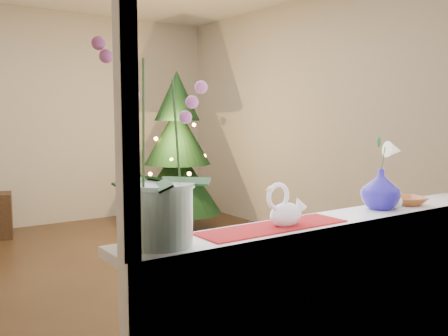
{
  "coord_description": "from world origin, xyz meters",
  "views": [
    {
      "loc": [
        -1.73,
        -3.96,
        1.4
      ],
      "look_at": [
        0.04,
        -1.4,
        1.06
      ],
      "focal_mm": 40.0,
      "sensor_mm": 36.0,
      "label": 1
    }
  ],
  "objects_px": {
    "blue_vase": "(381,186)",
    "xmas_tree": "(177,152)",
    "orchid_pot": "(159,141)",
    "paperweight": "(395,202)",
    "swan": "(286,205)",
    "amber_dish": "(408,201)"
  },
  "relations": [
    {
      "from": "blue_vase",
      "to": "xmas_tree",
      "type": "xyz_separation_m",
      "value": [
        0.86,
        3.63,
        -0.08
      ]
    },
    {
      "from": "blue_vase",
      "to": "orchid_pot",
      "type": "bearing_deg",
      "value": 179.83
    },
    {
      "from": "orchid_pot",
      "to": "paperweight",
      "type": "height_order",
      "value": "orchid_pot"
    },
    {
      "from": "swan",
      "to": "amber_dish",
      "type": "height_order",
      "value": "swan"
    },
    {
      "from": "blue_vase",
      "to": "paperweight",
      "type": "bearing_deg",
      "value": -30.5
    },
    {
      "from": "amber_dish",
      "to": "paperweight",
      "type": "bearing_deg",
      "value": -169.07
    },
    {
      "from": "blue_vase",
      "to": "amber_dish",
      "type": "height_order",
      "value": "blue_vase"
    },
    {
      "from": "swan",
      "to": "blue_vase",
      "type": "height_order",
      "value": "blue_vase"
    },
    {
      "from": "blue_vase",
      "to": "xmas_tree",
      "type": "distance_m",
      "value": 3.73
    },
    {
      "from": "orchid_pot",
      "to": "amber_dish",
      "type": "height_order",
      "value": "orchid_pot"
    },
    {
      "from": "paperweight",
      "to": "xmas_tree",
      "type": "xyz_separation_m",
      "value": [
        0.79,
        3.67,
        -0.0
      ]
    },
    {
      "from": "swan",
      "to": "xmas_tree",
      "type": "relative_size",
      "value": 0.11
    },
    {
      "from": "blue_vase",
      "to": "amber_dish",
      "type": "distance_m",
      "value": 0.24
    },
    {
      "from": "amber_dish",
      "to": "xmas_tree",
      "type": "bearing_deg",
      "value": 79.99
    },
    {
      "from": "swan",
      "to": "amber_dish",
      "type": "bearing_deg",
      "value": 0.16
    },
    {
      "from": "orchid_pot",
      "to": "xmas_tree",
      "type": "xyz_separation_m",
      "value": [
        2.11,
        3.62,
        -0.34
      ]
    },
    {
      "from": "paperweight",
      "to": "amber_dish",
      "type": "height_order",
      "value": "paperweight"
    },
    {
      "from": "swan",
      "to": "amber_dish",
      "type": "distance_m",
      "value": 0.88
    },
    {
      "from": "amber_dish",
      "to": "orchid_pot",
      "type": "bearing_deg",
      "value": 179.49
    },
    {
      "from": "orchid_pot",
      "to": "blue_vase",
      "type": "height_order",
      "value": "orchid_pot"
    },
    {
      "from": "blue_vase",
      "to": "amber_dish",
      "type": "relative_size",
      "value": 1.53
    },
    {
      "from": "blue_vase",
      "to": "xmas_tree",
      "type": "relative_size",
      "value": 0.12
    }
  ]
}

